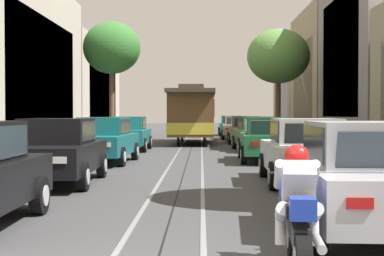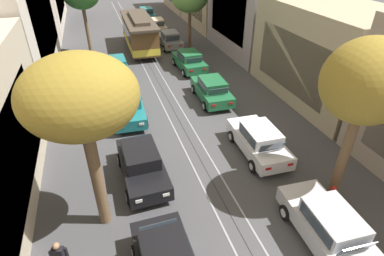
# 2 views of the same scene
# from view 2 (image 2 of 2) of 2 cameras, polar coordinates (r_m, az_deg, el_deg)

# --- Properties ---
(ground_plane) EXTENTS (160.00, 160.00, 0.00)m
(ground_plane) POSITION_cam_2_polar(r_m,az_deg,el_deg) (25.79, -7.00, 9.76)
(ground_plane) COLOR #424244
(trolley_track_rails) EXTENTS (1.14, 60.43, 0.01)m
(trolley_track_rails) POSITION_cam_2_polar(r_m,az_deg,el_deg) (28.77, -8.31, 12.08)
(trolley_track_rails) COLOR gray
(trolley_track_rails) RESTS_ON ground
(building_facade_left) EXTENTS (5.98, 52.13, 8.97)m
(building_facade_left) POSITION_cam_2_polar(r_m,az_deg,el_deg) (29.06, -30.68, 16.42)
(building_facade_left) COLOR #BCAD93
(building_facade_left) RESTS_ON ground
(building_facade_right) EXTENTS (5.92, 52.13, 10.36)m
(building_facade_right) POSITION_cam_2_polar(r_m,az_deg,el_deg) (31.19, 10.90, 21.37)
(building_facade_right) COLOR gray
(building_facade_right) RESTS_ON ground
(parked_car_black_second_left) EXTENTS (2.08, 4.39, 1.58)m
(parked_car_black_second_left) POSITION_cam_2_polar(r_m,az_deg,el_deg) (14.40, -9.21, -6.62)
(parked_car_black_second_left) COLOR black
(parked_car_black_second_left) RESTS_ON ground
(parked_car_teal_mid_left) EXTENTS (2.13, 4.42, 1.58)m
(parked_car_teal_mid_left) POSITION_cam_2_polar(r_m,az_deg,el_deg) (19.31, -11.74, 3.92)
(parked_car_teal_mid_left) COLOR #196B70
(parked_car_teal_mid_left) RESTS_ON ground
(parked_car_teal_fourth_left) EXTENTS (2.01, 4.37, 1.58)m
(parked_car_teal_fourth_left) POSITION_cam_2_polar(r_m,az_deg,el_deg) (25.38, -13.76, 10.65)
(parked_car_teal_fourth_left) COLOR #196B70
(parked_car_teal_fourth_left) RESTS_ON ground
(parked_car_silver_near_right) EXTENTS (2.14, 4.42, 1.58)m
(parked_car_silver_near_right) POSITION_cam_2_polar(r_m,az_deg,el_deg) (12.65, 23.92, -16.31)
(parked_car_silver_near_right) COLOR #B7B7BC
(parked_car_silver_near_right) RESTS_ON ground
(parked_car_white_second_right) EXTENTS (2.08, 4.40, 1.58)m
(parked_car_white_second_right) POSITION_cam_2_polar(r_m,az_deg,el_deg) (16.13, 12.22, -2.25)
(parked_car_white_second_right) COLOR silver
(parked_car_white_second_right) RESTS_ON ground
(parked_car_green_mid_right) EXTENTS (2.10, 4.40, 1.58)m
(parked_car_green_mid_right) POSITION_cam_2_polar(r_m,az_deg,el_deg) (21.10, 3.66, 7.08)
(parked_car_green_mid_right) COLOR #1E6038
(parked_car_green_mid_right) RESTS_ON ground
(parked_car_green_fourth_right) EXTENTS (2.13, 4.42, 1.58)m
(parked_car_green_fourth_right) POSITION_cam_2_polar(r_m,az_deg,el_deg) (26.31, -0.56, 12.33)
(parked_car_green_fourth_right) COLOR #1E6038
(parked_car_green_fourth_right) RESTS_ON ground
(parked_car_grey_fifth_right) EXTENTS (2.06, 4.39, 1.58)m
(parked_car_grey_fifth_right) POSITION_cam_2_polar(r_m,az_deg,el_deg) (32.25, -4.07, 16.01)
(parked_car_grey_fifth_right) COLOR slate
(parked_car_grey_fifth_right) RESTS_ON ground
(parked_car_beige_sixth_right) EXTENTS (2.12, 4.41, 1.58)m
(parked_car_beige_sixth_right) POSITION_cam_2_polar(r_m,az_deg,el_deg) (37.71, -6.55, 18.27)
(parked_car_beige_sixth_right) COLOR #C1B28E
(parked_car_beige_sixth_right) RESTS_ON ground
(parked_car_teal_far_right) EXTENTS (2.00, 4.36, 1.58)m
(parked_car_teal_far_right) POSITION_cam_2_polar(r_m,az_deg,el_deg) (44.01, -8.40, 20.13)
(parked_car_teal_far_right) COLOR #196B70
(parked_car_teal_far_right) RESTS_ON ground
(street_tree_kerb_left_near) EXTENTS (3.72, 3.11, 6.87)m
(street_tree_kerb_left_near) POSITION_cam_2_polar(r_m,az_deg,el_deg) (10.17, -19.94, 4.96)
(street_tree_kerb_left_near) COLOR brown
(street_tree_kerb_left_near) RESTS_ON ground
(street_tree_kerb_right_near) EXTENTS (3.42, 3.08, 6.90)m
(street_tree_kerb_right_near) POSITION_cam_2_polar(r_m,az_deg,el_deg) (12.64, 29.68, 7.19)
(street_tree_kerb_right_near) COLOR brown
(street_tree_kerb_right_near) RESTS_ON ground
(cable_car_trolley) EXTENTS (2.70, 9.16, 3.28)m
(cable_car_trolley) POSITION_cam_2_polar(r_m,az_deg,el_deg) (31.30, -9.64, 16.80)
(cable_car_trolley) COLOR brown
(cable_car_trolley) RESTS_ON ground
(fire_hydrant) EXTENTS (0.40, 0.22, 0.84)m
(fire_hydrant) POSITION_cam_2_polar(r_m,az_deg,el_deg) (14.57, 24.44, -11.05)
(fire_hydrant) COLOR red
(fire_hydrant) RESTS_ON ground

